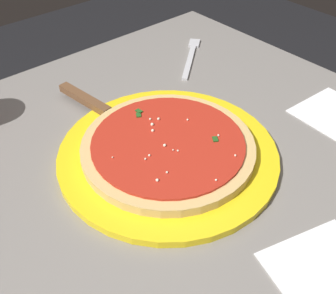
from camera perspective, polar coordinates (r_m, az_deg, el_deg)
restaurant_table at (r=0.76m, az=2.54°, el=-10.28°), size 0.86×0.84×0.78m
serving_plate at (r=0.64m, az=-0.00°, el=-0.92°), size 0.36×0.36×0.01m
pizza at (r=0.63m, az=-0.00°, el=0.15°), size 0.28×0.28×0.02m
pizza_server at (r=0.73m, az=-9.93°, el=5.56°), size 0.22×0.08×0.01m
napkin_loose_left at (r=0.55m, az=21.79°, el=-16.32°), size 0.15×0.16×0.00m
fork at (r=0.92m, az=3.33°, el=13.04°), size 0.13×0.16×0.00m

